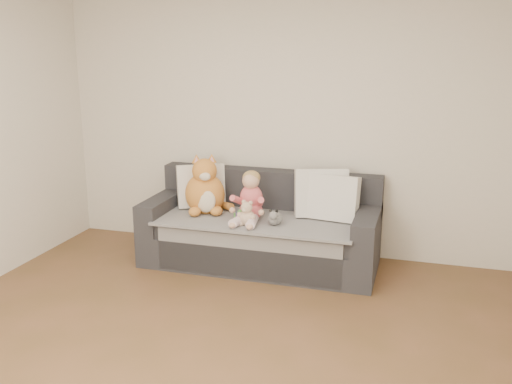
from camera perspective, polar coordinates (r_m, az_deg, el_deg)
room_shell at (r=3.70m, az=-5.48°, el=2.74°), size 5.00×5.00×5.00m
sofa at (r=5.48m, az=0.57°, el=-3.98°), size 2.20×0.94×0.85m
cushion_left at (r=5.70m, az=-5.53°, el=0.63°), size 0.51×0.41×0.44m
cushion_right_back at (r=5.39m, az=6.55°, el=-0.08°), size 0.54×0.36×0.47m
cushion_right_front at (r=5.29m, az=7.76°, el=-0.58°), size 0.48×0.27×0.43m
toddler at (r=5.24m, az=-0.59°, el=-0.77°), size 0.33×0.47×0.47m
plush_cat at (r=5.50m, az=-5.10°, el=0.17°), size 0.47×0.48×0.60m
teddy_bear at (r=5.11m, az=-0.93°, el=-2.34°), size 0.18×0.15×0.24m
plush_cow at (r=5.13m, az=1.89°, el=-2.60°), size 0.13×0.20×0.16m
sippy_cup at (r=5.19m, az=-1.60°, el=-2.38°), size 0.12×0.08×0.13m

